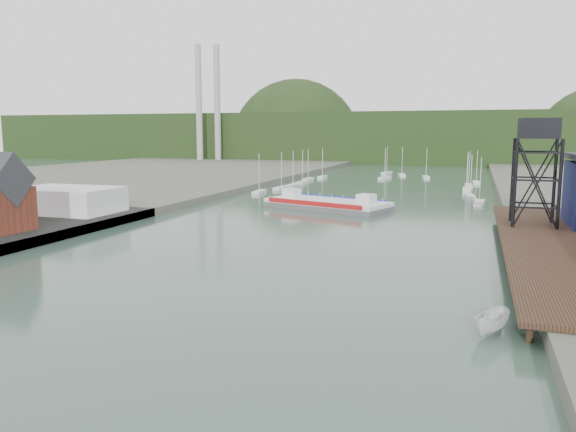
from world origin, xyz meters
The scene contains 9 objects.
ground centered at (0.00, 0.00, 0.00)m, with size 600.00×600.00×0.00m, color #304B3F.
east_pier centered at (37.00, 45.00, 1.90)m, with size 14.00×70.00×2.45m.
white_shed centered at (-44.00, 50.00, 3.85)m, with size 18.00×12.00×4.50m, color silver.
lift_tower centered at (35.00, 58.00, 15.65)m, with size 6.50×6.50×16.00m.
marina_sailboats centered at (0.08, 138.46, 0.35)m, with size 57.71×92.65×0.90m.
smokestacks centered at (-106.00, 232.50, 30.00)m, with size 11.20×8.20×60.00m.
distant_hills centered at (-3.98, 301.35, 10.38)m, with size 500.00×120.00×80.00m.
chain_ferry centered at (-3.03, 80.60, 1.08)m, with size 28.06×18.26×3.76m.
motorboat centered at (28.22, 12.70, 1.00)m, with size 1.95×5.17×2.00m, color silver.
Camera 1 is at (26.42, -33.44, 16.17)m, focal length 35.00 mm.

